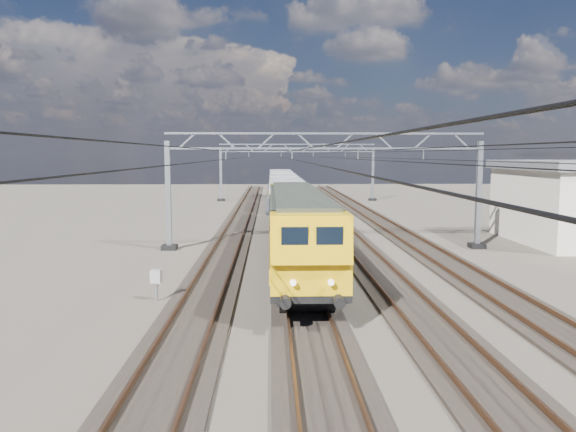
{
  "coord_description": "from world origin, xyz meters",
  "views": [
    {
      "loc": [
        -3.3,
        -30.05,
        5.78
      ],
      "look_at": [
        -2.35,
        0.76,
        2.4
      ],
      "focal_mm": 35.0,
      "sensor_mm": 36.0,
      "label": 1
    }
  ],
  "objects_px": {
    "hopper_wagon_third": "(281,182)",
    "locomotive": "(297,225)",
    "catenary_gantry_mid": "(325,186)",
    "hopper_wagon_mid": "(283,188)",
    "hopper_wagon_lead": "(287,199)",
    "catenary_gantry_far": "(297,170)",
    "trackside_cabinet": "(156,277)"
  },
  "relations": [
    {
      "from": "hopper_wagon_lead",
      "to": "trackside_cabinet",
      "type": "xyz_separation_m",
      "value": [
        -5.85,
        -23.34,
        -1.29
      ]
    },
    {
      "from": "hopper_wagon_mid",
      "to": "hopper_wagon_lead",
      "type": "bearing_deg",
      "value": -90.0
    },
    {
      "from": "catenary_gantry_far",
      "to": "hopper_wagon_third",
      "type": "relative_size",
      "value": 1.53
    },
    {
      "from": "catenary_gantry_far",
      "to": "hopper_wagon_lead",
      "type": "height_order",
      "value": "catenary_gantry_far"
    },
    {
      "from": "catenary_gantry_mid",
      "to": "hopper_wagon_third",
      "type": "relative_size",
      "value": 1.53
    },
    {
      "from": "hopper_wagon_mid",
      "to": "hopper_wagon_third",
      "type": "xyz_separation_m",
      "value": [
        0.0,
        14.2,
        0.0
      ]
    },
    {
      "from": "hopper_wagon_third",
      "to": "locomotive",
      "type": "bearing_deg",
      "value": -90.0
    },
    {
      "from": "catenary_gantry_far",
      "to": "hopper_wagon_lead",
      "type": "distance_m",
      "value": 24.92
    },
    {
      "from": "locomotive",
      "to": "hopper_wagon_mid",
      "type": "xyz_separation_m",
      "value": [
        -0.0,
        31.9,
        -0.09
      ]
    },
    {
      "from": "trackside_cabinet",
      "to": "catenary_gantry_far",
      "type": "bearing_deg",
      "value": 88.5
    },
    {
      "from": "locomotive",
      "to": "catenary_gantry_mid",
      "type": "bearing_deg",
      "value": 72.85
    },
    {
      "from": "trackside_cabinet",
      "to": "locomotive",
      "type": "bearing_deg",
      "value": 51.76
    },
    {
      "from": "catenary_gantry_far",
      "to": "trackside_cabinet",
      "type": "bearing_deg",
      "value": -99.26
    },
    {
      "from": "locomotive",
      "to": "trackside_cabinet",
      "type": "relative_size",
      "value": 16.97
    },
    {
      "from": "locomotive",
      "to": "hopper_wagon_lead",
      "type": "height_order",
      "value": "locomotive"
    },
    {
      "from": "hopper_wagon_lead",
      "to": "trackside_cabinet",
      "type": "distance_m",
      "value": 24.09
    },
    {
      "from": "hopper_wagon_mid",
      "to": "trackside_cabinet",
      "type": "relative_size",
      "value": 10.45
    },
    {
      "from": "catenary_gantry_mid",
      "to": "hopper_wagon_lead",
      "type": "relative_size",
      "value": 1.53
    },
    {
      "from": "hopper_wagon_lead",
      "to": "hopper_wagon_third",
      "type": "relative_size",
      "value": 1.0
    },
    {
      "from": "hopper_wagon_lead",
      "to": "trackside_cabinet",
      "type": "bearing_deg",
      "value": -104.06
    },
    {
      "from": "catenary_gantry_mid",
      "to": "trackside_cabinet",
      "type": "relative_size",
      "value": 16.0
    },
    {
      "from": "catenary_gantry_mid",
      "to": "catenary_gantry_far",
      "type": "height_order",
      "value": "same"
    },
    {
      "from": "hopper_wagon_third",
      "to": "trackside_cabinet",
      "type": "height_order",
      "value": "hopper_wagon_third"
    },
    {
      "from": "catenary_gantry_mid",
      "to": "hopper_wagon_mid",
      "type": "distance_m",
      "value": 25.55
    },
    {
      "from": "catenary_gantry_far",
      "to": "trackside_cabinet",
      "type": "relative_size",
      "value": 16.0
    },
    {
      "from": "catenary_gantry_far",
      "to": "locomotive",
      "type": "relative_size",
      "value": 0.94
    },
    {
      "from": "locomotive",
      "to": "trackside_cabinet",
      "type": "xyz_separation_m",
      "value": [
        -5.85,
        -5.64,
        -1.38
      ]
    },
    {
      "from": "hopper_wagon_lead",
      "to": "hopper_wagon_mid",
      "type": "xyz_separation_m",
      "value": [
        0.0,
        14.2,
        0.0
      ]
    },
    {
      "from": "catenary_gantry_mid",
      "to": "hopper_wagon_third",
      "type": "bearing_deg",
      "value": 92.89
    },
    {
      "from": "hopper_wagon_lead",
      "to": "catenary_gantry_far",
      "type": "bearing_deg",
      "value": 85.39
    },
    {
      "from": "catenary_gantry_mid",
      "to": "trackside_cabinet",
      "type": "height_order",
      "value": "catenary_gantry_mid"
    },
    {
      "from": "hopper_wagon_lead",
      "to": "hopper_wagon_mid",
      "type": "bearing_deg",
      "value": 90.0
    }
  ]
}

